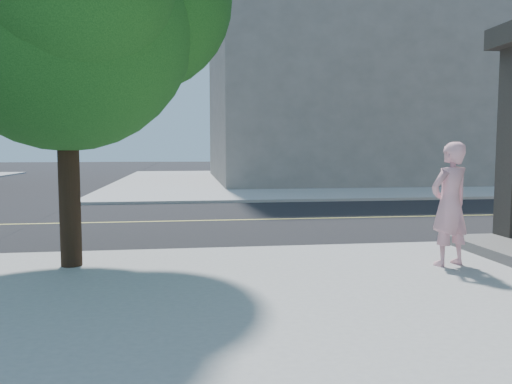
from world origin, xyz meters
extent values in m
plane|color=black|center=(0.00, 0.00, 0.00)|extent=(140.00, 140.00, 0.00)
cube|color=black|center=(0.00, 4.50, 0.01)|extent=(140.00, 9.00, 0.01)
cube|color=#9E9E9D|center=(13.50, 21.50, 0.06)|extent=(29.00, 25.00, 0.12)
cube|color=slate|center=(14.00, 22.00, 7.12)|extent=(18.00, 16.00, 14.00)
imported|color=pink|center=(7.46, -2.02, 1.14)|extent=(0.86, 0.70, 2.04)
cylinder|color=black|center=(1.27, -1.20, 1.82)|extent=(0.34, 0.34, 3.40)
sphere|color=#1E571A|center=(1.27, -1.20, 4.08)|extent=(4.15, 4.15, 4.15)
camera|label=1|loc=(3.19, -9.72, 2.05)|focal=35.27mm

